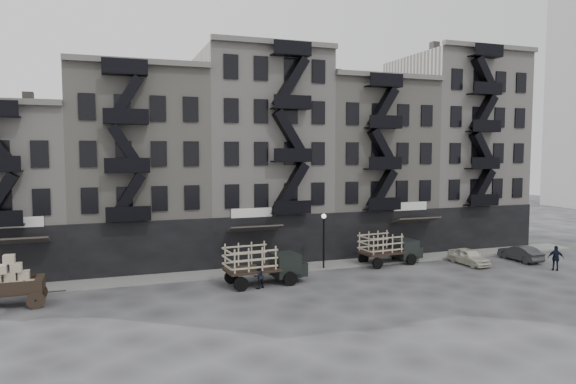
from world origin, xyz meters
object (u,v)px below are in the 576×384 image
object	(u,v)px
stake_truck_west	(263,261)
car_east	(469,257)
policeman	(556,258)
wagon	(10,278)
pedestrian_mid	(258,276)
stake_truck_east	(389,246)
car_far	(520,253)

from	to	relation	value
stake_truck_west	car_east	bearing A→B (deg)	-3.09
stake_truck_west	policeman	distance (m)	22.25
car_east	wagon	bearing A→B (deg)	178.32
stake_truck_west	pedestrian_mid	world-z (taller)	stake_truck_west
stake_truck_east	pedestrian_mid	size ratio (longest dim) A/B	3.18
car_east	policeman	bearing A→B (deg)	-40.75
car_far	wagon	bearing A→B (deg)	-0.46
wagon	stake_truck_west	distance (m)	15.22
stake_truck_west	pedestrian_mid	distance (m)	1.31
wagon	car_far	world-z (taller)	wagon
stake_truck_east	car_far	distance (m)	11.11
stake_truck_west	car_far	bearing A→B (deg)	-3.95
wagon	car_east	size ratio (longest dim) A/B	0.96
wagon	stake_truck_west	bearing A→B (deg)	-1.43
stake_truck_east	pedestrian_mid	distance (m)	12.35
stake_truck_east	policeman	bearing A→B (deg)	-35.13
stake_truck_east	car_east	distance (m)	6.35
pedestrian_mid	stake_truck_east	bearing A→B (deg)	166.63
stake_truck_west	car_far	xyz separation A→B (m)	(22.04, 0.15, -0.95)
policeman	car_far	bearing A→B (deg)	-49.10
car_far	pedestrian_mid	size ratio (longest dim) A/B	2.30
stake_truck_east	car_far	bearing A→B (deg)	-18.46
car_far	policeman	world-z (taller)	policeman
stake_truck_east	car_east	bearing A→B (deg)	-26.38
wagon	stake_truck_west	xyz separation A→B (m)	(15.22, 0.01, -0.15)
car_far	pedestrian_mid	world-z (taller)	pedestrian_mid
car_east	car_far	xyz separation A→B (m)	(4.92, -0.23, -0.01)
stake_truck_east	car_far	world-z (taller)	stake_truck_east
stake_truck_east	policeman	xyz separation A→B (m)	(10.73, -6.06, -0.53)
wagon	car_east	bearing A→B (deg)	-0.78
stake_truck_east	policeman	size ratio (longest dim) A/B	2.81
car_east	stake_truck_west	bearing A→B (deg)	178.89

